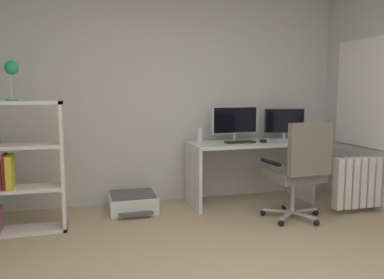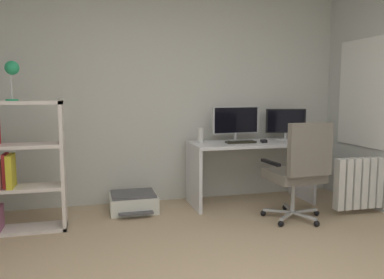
{
  "view_description": "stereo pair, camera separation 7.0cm",
  "coord_description": "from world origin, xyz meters",
  "px_view_note": "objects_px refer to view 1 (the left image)",
  "views": [
    {
      "loc": [
        -0.9,
        -1.93,
        1.31
      ],
      "look_at": [
        0.2,
        1.98,
        0.82
      ],
      "focal_mm": 36.69,
      "sensor_mm": 36.0,
      "label": 1
    },
    {
      "loc": [
        -0.83,
        -1.95,
        1.31
      ],
      "look_at": [
        0.2,
        1.98,
        0.82
      ],
      "focal_mm": 36.69,
      "sensor_mm": 36.0,
      "label": 2
    }
  ],
  "objects_px": {
    "desk": "(249,158)",
    "bookshelf": "(9,171)",
    "monitor_main": "(235,121)",
    "computer_mouse": "(263,141)",
    "monitor_secondary": "(284,122)",
    "keyboard": "(240,142)",
    "office_chair": "(299,168)",
    "desktop_speaker": "(200,135)",
    "radiator": "(372,182)",
    "printer": "(133,203)",
    "desk_lamp": "(11,71)"
  },
  "relations": [
    {
      "from": "desk",
      "to": "bookshelf",
      "type": "bearing_deg",
      "value": -172.2
    },
    {
      "from": "monitor_main",
      "to": "computer_mouse",
      "type": "height_order",
      "value": "monitor_main"
    },
    {
      "from": "monitor_main",
      "to": "bookshelf",
      "type": "height_order",
      "value": "bookshelf"
    },
    {
      "from": "monitor_secondary",
      "to": "keyboard",
      "type": "height_order",
      "value": "monitor_secondary"
    },
    {
      "from": "bookshelf",
      "to": "computer_mouse",
      "type": "bearing_deg",
      "value": 5.47
    },
    {
      "from": "monitor_secondary",
      "to": "office_chair",
      "type": "relative_size",
      "value": 0.47
    },
    {
      "from": "monitor_secondary",
      "to": "desktop_speaker",
      "type": "distance_m",
      "value": 1.11
    },
    {
      "from": "desktop_speaker",
      "to": "office_chair",
      "type": "distance_m",
      "value": 1.19
    },
    {
      "from": "office_chair",
      "to": "radiator",
      "type": "bearing_deg",
      "value": 4.65
    },
    {
      "from": "desk",
      "to": "printer",
      "type": "distance_m",
      "value": 1.45
    },
    {
      "from": "monitor_main",
      "to": "printer",
      "type": "bearing_deg",
      "value": -174.69
    },
    {
      "from": "monitor_secondary",
      "to": "desk_lamp",
      "type": "height_order",
      "value": "desk_lamp"
    },
    {
      "from": "bookshelf",
      "to": "monitor_secondary",
      "type": "bearing_deg",
      "value": 8.82
    },
    {
      "from": "bookshelf",
      "to": "desk_lamp",
      "type": "xyz_separation_m",
      "value": [
        0.07,
        0.0,
        0.91
      ]
    },
    {
      "from": "bookshelf",
      "to": "desktop_speaker",
      "type": "bearing_deg",
      "value": 12.31
    },
    {
      "from": "desk_lamp",
      "to": "radiator",
      "type": "xyz_separation_m",
      "value": [
        3.64,
        -0.35,
        -1.16
      ]
    },
    {
      "from": "printer",
      "to": "desk_lamp",
      "type": "bearing_deg",
      "value": -161.97
    },
    {
      "from": "monitor_main",
      "to": "monitor_secondary",
      "type": "distance_m",
      "value": 0.66
    },
    {
      "from": "keyboard",
      "to": "computer_mouse",
      "type": "relative_size",
      "value": 3.4
    },
    {
      "from": "desktop_speaker",
      "to": "desk_lamp",
      "type": "distance_m",
      "value": 2.06
    },
    {
      "from": "monitor_main",
      "to": "office_chair",
      "type": "bearing_deg",
      "value": -69.28
    },
    {
      "from": "office_chair",
      "to": "bookshelf",
      "type": "relative_size",
      "value": 0.83
    },
    {
      "from": "desktop_speaker",
      "to": "radiator",
      "type": "relative_size",
      "value": 0.18
    },
    {
      "from": "computer_mouse",
      "to": "desk_lamp",
      "type": "relative_size",
      "value": 0.28
    },
    {
      "from": "bookshelf",
      "to": "monitor_main",
      "type": "bearing_deg",
      "value": 11.16
    },
    {
      "from": "desk",
      "to": "monitor_main",
      "type": "distance_m",
      "value": 0.47
    },
    {
      "from": "desktop_speaker",
      "to": "desk_lamp",
      "type": "relative_size",
      "value": 0.47
    },
    {
      "from": "office_chair",
      "to": "monitor_main",
      "type": "bearing_deg",
      "value": 110.72
    },
    {
      "from": "desk",
      "to": "monitor_secondary",
      "type": "relative_size",
      "value": 2.92
    },
    {
      "from": "radiator",
      "to": "desktop_speaker",
      "type": "bearing_deg",
      "value": 156.09
    },
    {
      "from": "desk_lamp",
      "to": "desk",
      "type": "bearing_deg",
      "value": 7.98
    },
    {
      "from": "keyboard",
      "to": "computer_mouse",
      "type": "distance_m",
      "value": 0.28
    },
    {
      "from": "office_chair",
      "to": "printer",
      "type": "relative_size",
      "value": 1.96
    },
    {
      "from": "office_chair",
      "to": "desk_lamp",
      "type": "distance_m",
      "value": 2.88
    },
    {
      "from": "desk",
      "to": "desktop_speaker",
      "type": "bearing_deg",
      "value": 172.37
    },
    {
      "from": "desktop_speaker",
      "to": "desk_lamp",
      "type": "bearing_deg",
      "value": -167.29
    },
    {
      "from": "monitor_secondary",
      "to": "desktop_speaker",
      "type": "bearing_deg",
      "value": -177.53
    },
    {
      "from": "bookshelf",
      "to": "desk_lamp",
      "type": "height_order",
      "value": "desk_lamp"
    },
    {
      "from": "monitor_main",
      "to": "bookshelf",
      "type": "bearing_deg",
      "value": -168.84
    },
    {
      "from": "keyboard",
      "to": "printer",
      "type": "distance_m",
      "value": 1.39
    },
    {
      "from": "bookshelf",
      "to": "printer",
      "type": "relative_size",
      "value": 2.36
    },
    {
      "from": "monitor_main",
      "to": "printer",
      "type": "distance_m",
      "value": 1.52
    },
    {
      "from": "computer_mouse",
      "to": "bookshelf",
      "type": "bearing_deg",
      "value": -162.46
    },
    {
      "from": "monitor_secondary",
      "to": "keyboard",
      "type": "distance_m",
      "value": 0.72
    },
    {
      "from": "desk",
      "to": "monitor_main",
      "type": "xyz_separation_m",
      "value": [
        -0.14,
        0.13,
        0.43
      ]
    },
    {
      "from": "keyboard",
      "to": "bookshelf",
      "type": "height_order",
      "value": "bookshelf"
    },
    {
      "from": "computer_mouse",
      "to": "radiator",
      "type": "xyz_separation_m",
      "value": [
        1.03,
        -0.6,
        -0.41
      ]
    },
    {
      "from": "monitor_secondary",
      "to": "bookshelf",
      "type": "height_order",
      "value": "bookshelf"
    },
    {
      "from": "monitor_secondary",
      "to": "printer",
      "type": "relative_size",
      "value": 0.93
    },
    {
      "from": "monitor_main",
      "to": "bookshelf",
      "type": "relative_size",
      "value": 0.48
    }
  ]
}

